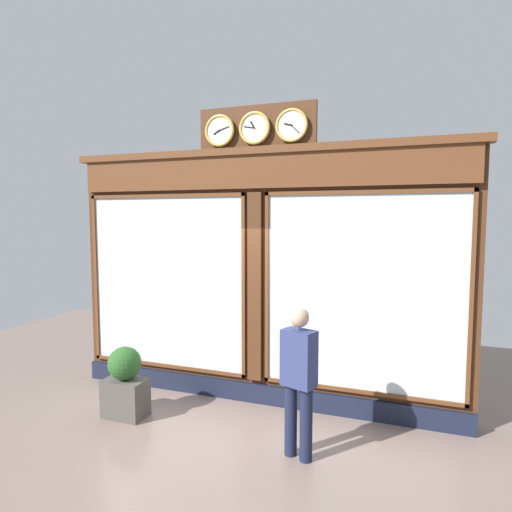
# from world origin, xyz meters

# --- Properties ---
(shop_facade) EXTENTS (5.85, 0.42, 4.18)m
(shop_facade) POSITION_xyz_m (0.00, -0.13, 1.83)
(shop_facade) COLOR #4C2B16
(shop_facade) RESTS_ON ground_plane
(pedestrian) EXTENTS (0.41, 0.32, 1.69)m
(pedestrian) POSITION_xyz_m (-0.94, 1.22, 0.93)
(pedestrian) COLOR #191E38
(pedestrian) RESTS_ON ground_plane
(planter_box) EXTENTS (0.56, 0.36, 0.51)m
(planter_box) POSITION_xyz_m (1.48, 1.03, 0.25)
(planter_box) COLOR #4C4742
(planter_box) RESTS_ON ground_plane
(planter_shrub) EXTENTS (0.44, 0.44, 0.44)m
(planter_shrub) POSITION_xyz_m (1.48, 1.03, 0.73)
(planter_shrub) COLOR #285623
(planter_shrub) RESTS_ON planter_box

